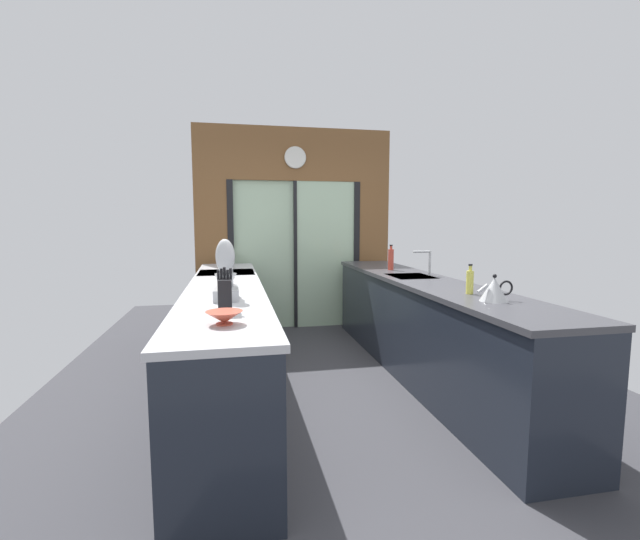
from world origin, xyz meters
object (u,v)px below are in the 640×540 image
(soap_bottle_near, at_px, (470,281))
(soap_bottle_far, at_px, (391,259))
(kettle, at_px, (494,289))
(oven_range, at_px, (228,315))
(mixing_bowl_far, at_px, (227,281))
(mixing_bowl_near, at_px, (224,317))
(stand_mixer, at_px, (226,276))
(knife_block, at_px, (225,295))

(soap_bottle_near, relative_size, soap_bottle_far, 0.80)
(kettle, bearing_deg, soap_bottle_near, 90.31)
(oven_range, xyz_separation_m, mixing_bowl_far, (0.02, -0.96, 0.50))
(mixing_bowl_near, xyz_separation_m, mixing_bowl_far, (0.00, 1.45, -0.01))
(oven_range, xyz_separation_m, stand_mixer, (0.02, -1.66, 0.63))
(kettle, xyz_separation_m, soap_bottle_near, (-0.00, 0.31, 0.01))
(knife_block, bearing_deg, mixing_bowl_near, -90.00)
(oven_range, bearing_deg, soap_bottle_far, -4.62)
(mixing_bowl_near, bearing_deg, knife_block, 90.00)
(oven_range, height_order, soap_bottle_near, soap_bottle_near)
(mixing_bowl_far, bearing_deg, mixing_bowl_near, -90.00)
(knife_block, distance_m, soap_bottle_near, 1.80)
(oven_range, xyz_separation_m, soap_bottle_near, (1.80, -1.79, 0.56))
(kettle, distance_m, soap_bottle_near, 0.31)
(soap_bottle_far, bearing_deg, stand_mixer, -139.55)
(knife_block, height_order, soap_bottle_far, soap_bottle_far)
(stand_mixer, distance_m, soap_bottle_near, 1.79)
(stand_mixer, relative_size, kettle, 1.58)
(soap_bottle_far, bearing_deg, oven_range, 175.38)
(mixing_bowl_far, relative_size, soap_bottle_near, 0.64)
(soap_bottle_near, bearing_deg, stand_mixer, 176.03)
(soap_bottle_near, height_order, soap_bottle_far, soap_bottle_far)
(mixing_bowl_near, relative_size, soap_bottle_far, 0.69)
(mixing_bowl_near, height_order, soap_bottle_far, soap_bottle_far)
(mixing_bowl_near, distance_m, soap_bottle_near, 1.89)
(mixing_bowl_near, height_order, mixing_bowl_far, mixing_bowl_near)
(soap_bottle_far, bearing_deg, soap_bottle_near, -90.00)
(mixing_bowl_near, height_order, knife_block, knife_block)
(oven_range, distance_m, kettle, 2.81)
(knife_block, relative_size, soap_bottle_far, 0.96)
(oven_range, height_order, mixing_bowl_near, mixing_bowl_near)
(knife_block, xyz_separation_m, kettle, (1.78, -0.01, -0.02))
(mixing_bowl_near, xyz_separation_m, kettle, (1.78, 0.32, 0.04))
(mixing_bowl_near, relative_size, kettle, 0.73)
(stand_mixer, bearing_deg, soap_bottle_near, -3.97)
(oven_range, height_order, knife_block, knife_block)
(stand_mixer, height_order, soap_bottle_near, stand_mixer)
(soap_bottle_near, bearing_deg, knife_block, -170.54)
(kettle, relative_size, soap_bottle_near, 1.18)
(mixing_bowl_far, height_order, soap_bottle_far, soap_bottle_far)
(oven_range, xyz_separation_m, kettle, (1.80, -2.09, 0.55))
(stand_mixer, height_order, kettle, stand_mixer)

